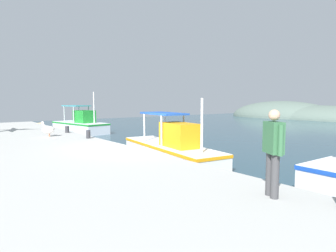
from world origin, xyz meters
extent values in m
plane|color=#284756|center=(0.00, 18.00, 0.00)|extent=(60.00, 60.00, 0.00)
ellipsoid|color=#596B60|center=(-15.38, 36.78, 0.00)|extent=(17.94, 9.90, 5.24)
ellipsoid|color=#596B60|center=(-9.30, 36.42, 0.00)|extent=(21.98, 8.32, 4.03)
cube|color=white|center=(-13.24, 2.74, 0.45)|extent=(5.95, 2.99, 0.89)
cube|color=#1E8C2D|center=(-13.24, 2.74, 0.81)|extent=(6.00, 3.03, 0.12)
cube|color=#1E8C2D|center=(-12.54, 2.87, 1.39)|extent=(1.78, 1.46, 1.01)
cylinder|color=silver|center=(-14.38, 1.83, 1.55)|extent=(0.08, 0.08, 1.33)
cylinder|color=silver|center=(-14.63, 3.20, 1.55)|extent=(0.08, 0.08, 1.33)
cylinder|color=silver|center=(-12.86, 2.10, 1.55)|extent=(0.08, 0.08, 1.33)
cylinder|color=silver|center=(-13.12, 3.48, 1.55)|extent=(0.08, 0.08, 1.33)
cube|color=teal|center=(-13.75, 2.65, 2.26)|extent=(2.53, 1.86, 0.08)
cylinder|color=silver|center=(-11.14, 3.13, 2.14)|extent=(0.10, 0.10, 2.49)
torus|color=orange|center=(-12.54, 3.53, 1.39)|extent=(0.55, 0.20, 0.54)
cube|color=white|center=(0.27, 1.82, 0.37)|extent=(6.66, 2.50, 0.75)
cube|color=orange|center=(0.27, 1.82, 0.67)|extent=(6.70, 2.54, 0.12)
cube|color=orange|center=(1.07, 1.71, 1.26)|extent=(1.94, 1.21, 1.02)
cylinder|color=silver|center=(-1.26, 1.46, 1.41)|extent=(0.08, 0.08, 1.33)
cylinder|color=silver|center=(-1.10, 2.58, 1.41)|extent=(0.08, 0.08, 1.33)
cylinder|color=silver|center=(0.48, 1.22, 1.41)|extent=(0.08, 0.08, 1.33)
cylinder|color=silver|center=(0.63, 2.34, 1.41)|extent=(0.08, 0.08, 1.33)
cube|color=#1E4CB2|center=(-0.31, 1.90, 2.11)|extent=(2.77, 1.54, 0.08)
cylinder|color=silver|center=(2.68, 1.48, 1.78)|extent=(0.10, 0.10, 2.06)
cylinder|color=tan|center=(-5.48, -1.80, 0.91)|extent=(0.04, 0.04, 0.22)
cylinder|color=tan|center=(-5.38, -1.86, 0.91)|extent=(0.04, 0.04, 0.22)
ellipsoid|color=white|center=(-5.45, -1.87, 1.16)|extent=(0.61, 0.71, 0.40)
ellipsoid|color=silver|center=(-5.43, -1.83, 1.22)|extent=(0.60, 0.66, 0.28)
cylinder|color=white|center=(-5.55, -2.03, 1.38)|extent=(0.18, 0.21, 0.27)
sphere|color=white|center=(-5.60, -2.10, 1.54)|extent=(0.22, 0.22, 0.16)
cone|color=#F2B272|center=(-5.70, -2.27, 1.52)|extent=(0.22, 0.29, 0.07)
cylinder|color=#3F3F42|center=(7.31, -1.03, 1.24)|extent=(0.16, 0.16, 0.88)
cylinder|color=#3F3F42|center=(7.14, -0.94, 1.24)|extent=(0.16, 0.16, 0.88)
cube|color=#33663F|center=(7.22, -0.98, 1.99)|extent=(0.50, 0.42, 0.62)
cylinder|color=#33663F|center=(7.46, -1.12, 1.97)|extent=(0.10, 0.10, 0.59)
cylinder|color=#33663F|center=(6.99, -0.85, 1.97)|extent=(0.10, 0.10, 0.59)
sphere|color=tan|center=(7.22, -0.98, 2.43)|extent=(0.22, 0.22, 0.22)
cylinder|color=#333338|center=(-6.76, -0.45, 1.00)|extent=(0.24, 0.24, 0.39)
cylinder|color=#333338|center=(-3.53, -0.45, 1.01)|extent=(0.21, 0.21, 0.42)
camera|label=1|loc=(10.42, -6.04, 2.72)|focal=30.81mm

